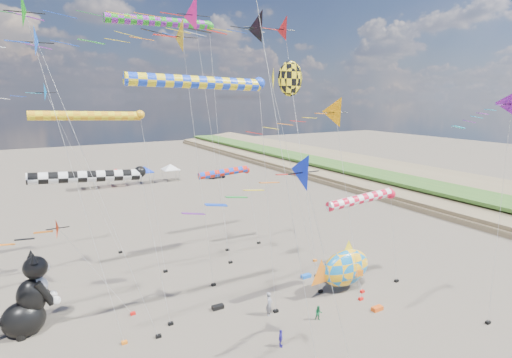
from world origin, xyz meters
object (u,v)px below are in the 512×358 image
object	(u,v)px
cat_inflatable	(26,294)
parked_car	(217,175)
child_green	(318,313)
child_blue	(281,338)
person_adult	(269,304)
fish_inflatable	(345,268)

from	to	relation	value
cat_inflatable	parked_car	xyz separation A→B (m)	(32.80, 42.18, -2.25)
cat_inflatable	child_green	xyz separation A→B (m)	(18.13, -8.61, -2.29)
child_blue	parked_car	bearing A→B (deg)	22.28
cat_inflatable	child_green	distance (m)	20.20
child_green	parked_car	size ratio (longest dim) A/B	0.32
cat_inflatable	child_blue	distance (m)	17.32
parked_car	person_adult	bearing A→B (deg)	162.80
cat_inflatable	person_adult	world-z (taller)	cat_inflatable
fish_inflatable	cat_inflatable	bearing A→B (deg)	165.05
fish_inflatable	parked_car	size ratio (longest dim) A/B	1.78
cat_inflatable	parked_car	distance (m)	53.48
child_green	person_adult	bearing A→B (deg)	167.86
parked_car	child_blue	bearing A→B (deg)	162.75
cat_inflatable	parked_car	size ratio (longest dim) A/B	1.63
parked_car	fish_inflatable	bearing A→B (deg)	170.89
parked_car	cat_inflatable	bearing A→B (deg)	144.68
cat_inflatable	fish_inflatable	size ratio (longest dim) A/B	0.92
cat_inflatable	child_blue	bearing A→B (deg)	-43.46
child_blue	parked_car	world-z (taller)	parked_car
cat_inflatable	child_green	bearing A→B (deg)	-33.80
fish_inflatable	person_adult	distance (m)	7.51
person_adult	child_green	xyz separation A→B (m)	(2.71, -2.38, -0.34)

